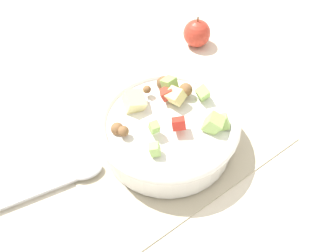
# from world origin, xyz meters

# --- Properties ---
(ground_plane) EXTENTS (2.40, 2.40, 0.00)m
(ground_plane) POSITION_xyz_m (0.00, 0.00, 0.00)
(ground_plane) COLOR silver
(placemat) EXTENTS (0.40, 0.31, 0.01)m
(placemat) POSITION_xyz_m (0.00, 0.00, 0.00)
(placemat) COLOR #BCB299
(placemat) RESTS_ON ground_plane
(salad_bowl) EXTENTS (0.26, 0.26, 0.11)m
(salad_bowl) POSITION_xyz_m (-0.01, -0.01, 0.05)
(salad_bowl) COLOR white
(salad_bowl) RESTS_ON placemat
(serving_spoon) EXTENTS (0.21, 0.07, 0.01)m
(serving_spoon) POSITION_xyz_m (-0.21, 0.03, 0.01)
(serving_spoon) COLOR #B7B7BC
(serving_spoon) RESTS_ON placemat
(whole_apple) EXTENTS (0.07, 0.07, 0.08)m
(whole_apple) POSITION_xyz_m (0.24, 0.20, 0.03)
(whole_apple) COLOR #BC3828
(whole_apple) RESTS_ON ground_plane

